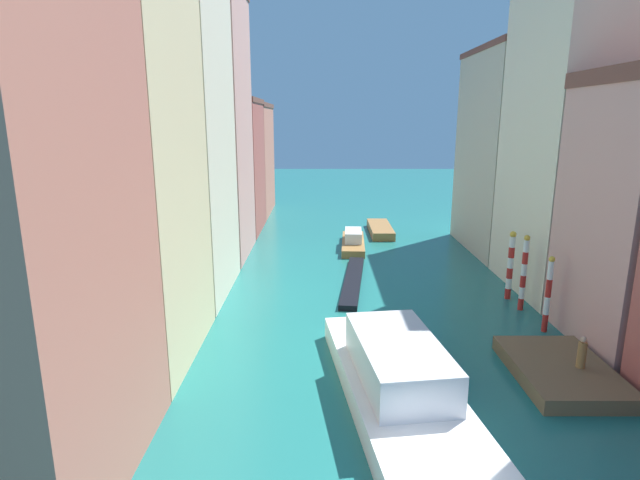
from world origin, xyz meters
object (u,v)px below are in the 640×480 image
mooring_pole_2 (511,264)px  vaporetto_white (398,378)px  motorboat_0 (354,241)px  person_on_dock (582,353)px  gondola_black (353,280)px  waterfront_dock (561,371)px  mooring_pole_1 (524,272)px  motorboat_1 (381,229)px  mooring_pole_0 (549,294)px

mooring_pole_2 → vaporetto_white: (-8.69, -11.81, -1.23)m
vaporetto_white → motorboat_0: 24.73m
person_on_dock → gondola_black: 16.02m
waterfront_dock → gondola_black: size_ratio=0.55×
waterfront_dock → person_on_dock: bearing=-23.8°
mooring_pole_1 → gondola_black: bearing=152.6°
mooring_pole_1 → motorboat_1: bearing=106.0°
vaporetto_white → motorboat_0: vaporetto_white is taller
mooring_pole_2 → vaporetto_white: mooring_pole_2 is taller
waterfront_dock → mooring_pole_2: size_ratio=1.36×
waterfront_dock → motorboat_1: size_ratio=0.82×
person_on_dock → mooring_pole_0: mooring_pole_0 is taller
mooring_pole_0 → motorboat_0: bearing=116.5°
mooring_pole_2 → vaporetto_white: bearing=-126.3°
vaporetto_white → mooring_pole_2: bearing=53.7°
mooring_pole_2 → motorboat_1: (-5.82, 18.62, -1.83)m
mooring_pole_0 → motorboat_1: mooring_pole_0 is taller
motorboat_1 → vaporetto_white: bearing=-95.4°
vaporetto_white → motorboat_1: vaporetto_white is taller
mooring_pole_1 → motorboat_1: size_ratio=0.63×
waterfront_dock → mooring_pole_0: (1.44, 4.93, 1.78)m
mooring_pole_1 → mooring_pole_2: size_ratio=1.05×
mooring_pole_0 → gondola_black: size_ratio=0.39×
gondola_black → motorboat_1: (3.67, 15.56, 0.20)m
mooring_pole_2 → motorboat_0: (-8.85, 12.91, -1.66)m
mooring_pole_0 → motorboat_1: 24.46m
waterfront_dock → mooring_pole_1: mooring_pole_1 is taller
waterfront_dock → person_on_dock: 1.21m
person_on_dock → gondola_black: person_on_dock is taller
motorboat_1 → person_on_dock: bearing=-79.9°
motorboat_1 → mooring_pole_0: bearing=-75.9°
gondola_black → mooring_pole_2: bearing=-17.9°
mooring_pole_1 → vaporetto_white: (-8.76, -9.91, -1.33)m
motorboat_0 → person_on_dock: bearing=-70.5°
gondola_black → motorboat_1: size_ratio=1.49×
waterfront_dock → person_on_dock: size_ratio=4.19×
mooring_pole_0 → gondola_black: (-9.61, 8.10, -1.93)m
person_on_dock → gondola_black: size_ratio=0.13×
mooring_pole_0 → vaporetto_white: 11.17m
mooring_pole_0 → mooring_pole_2: bearing=91.3°
mooring_pole_2 → motorboat_0: mooring_pole_2 is taller
waterfront_dock → vaporetto_white: bearing=-165.9°
mooring_pole_0 → gondola_black: bearing=139.9°
vaporetto_white → motorboat_1: size_ratio=1.85×
vaporetto_white → mooring_pole_0: bearing=37.6°
mooring_pole_2 → vaporetto_white: 14.72m
person_on_dock → vaporetto_white: 8.18m
waterfront_dock → motorboat_1: (-4.50, 28.59, 0.05)m
mooring_pole_0 → gondola_black: 12.72m
motorboat_1 → motorboat_0: bearing=-118.0°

